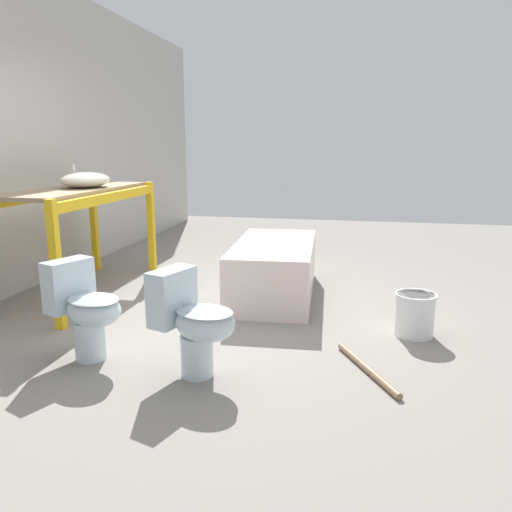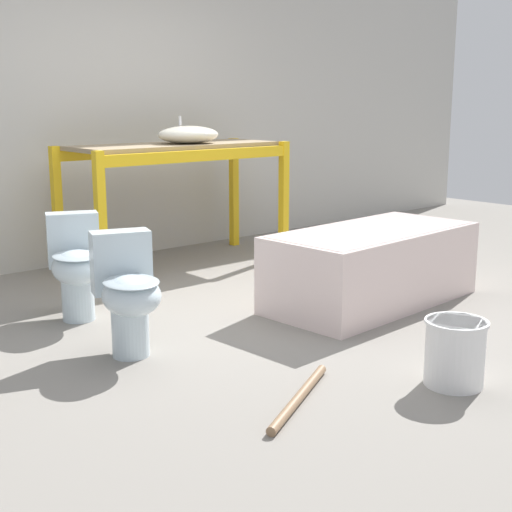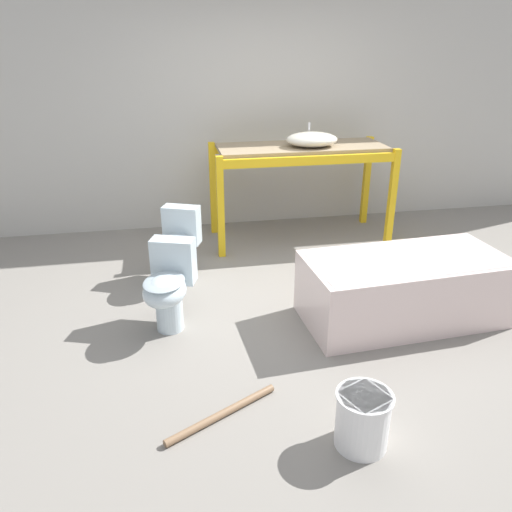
% 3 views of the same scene
% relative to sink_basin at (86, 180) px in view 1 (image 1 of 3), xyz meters
% --- Properties ---
extents(ground_plane, '(12.00, 12.00, 0.00)m').
position_rel_sink_basin_xyz_m(ground_plane, '(-0.51, -1.42, -1.13)').
color(ground_plane, gray).
extents(shelving_rack, '(1.94, 0.79, 1.06)m').
position_rel_sink_basin_xyz_m(shelving_rack, '(-0.09, 0.07, -0.24)').
color(shelving_rack, yellow).
rests_on(shelving_rack, ground_plane).
extents(sink_basin, '(0.55, 0.44, 0.23)m').
position_rel_sink_basin_xyz_m(sink_basin, '(0.00, 0.00, 0.00)').
color(sink_basin, silver).
rests_on(sink_basin, shelving_rack).
extents(bathtub_main, '(1.64, 0.85, 0.53)m').
position_rel_sink_basin_xyz_m(bathtub_main, '(0.26, -1.83, -0.83)').
color(bathtub_main, silver).
rests_on(bathtub_main, ground_plane).
extents(toilet_near, '(0.51, 0.63, 0.69)m').
position_rel_sink_basin_xyz_m(toilet_near, '(-1.50, -0.82, -0.76)').
color(toilet_near, silver).
rests_on(toilet_near, ground_plane).
extents(toilet_far, '(0.49, 0.62, 0.69)m').
position_rel_sink_basin_xyz_m(toilet_far, '(-1.60, -1.63, -0.76)').
color(toilet_far, silver).
rests_on(toilet_far, ground_plane).
extents(bucket_white, '(0.32, 0.32, 0.34)m').
position_rel_sink_basin_xyz_m(bucket_white, '(-0.59, -3.10, -0.95)').
color(bucket_white, white).
rests_on(bucket_white, ground_plane).
extents(loose_pipe, '(0.72, 0.41, 0.05)m').
position_rel_sink_basin_xyz_m(loose_pipe, '(-1.33, -2.73, -1.11)').
color(loose_pipe, '#8C6B4C').
rests_on(loose_pipe, ground_plane).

